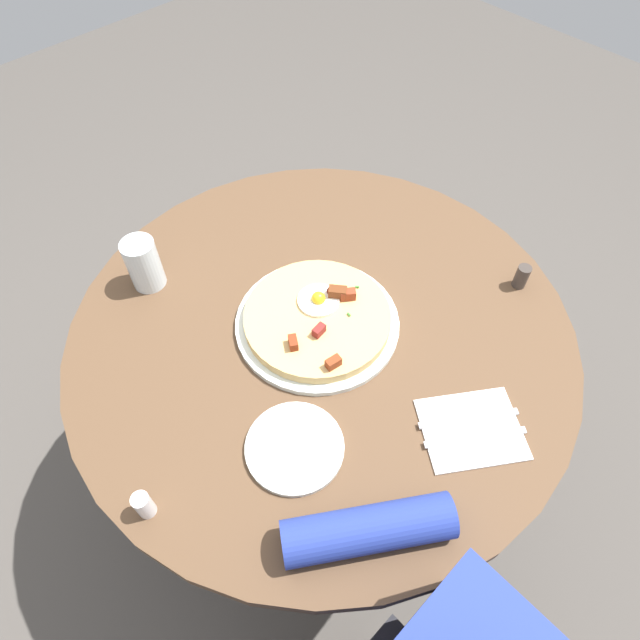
# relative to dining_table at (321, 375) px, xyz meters

# --- Properties ---
(ground_plane) EXTENTS (6.00, 6.00, 0.00)m
(ground_plane) POSITION_rel_dining_table_xyz_m (0.00, 0.00, -0.57)
(ground_plane) COLOR #4C4742
(dining_table) EXTENTS (1.00, 1.00, 0.75)m
(dining_table) POSITION_rel_dining_table_xyz_m (0.00, 0.00, 0.00)
(dining_table) COLOR brown
(dining_table) RESTS_ON ground_plane
(pizza_plate) EXTENTS (0.32, 0.32, 0.01)m
(pizza_plate) POSITION_rel_dining_table_xyz_m (0.00, 0.01, 0.18)
(pizza_plate) COLOR silver
(pizza_plate) RESTS_ON dining_table
(breakfast_pizza) EXTENTS (0.29, 0.29, 0.05)m
(breakfast_pizza) POSITION_rel_dining_table_xyz_m (0.00, 0.01, 0.20)
(breakfast_pizza) COLOR #DAB169
(breakfast_pizza) RESTS_ON pizza_plate
(bread_plate) EXTENTS (0.17, 0.17, 0.01)m
(bread_plate) POSITION_rel_dining_table_xyz_m (-0.21, -0.15, 0.18)
(bread_plate) COLOR silver
(bread_plate) RESTS_ON dining_table
(napkin) EXTENTS (0.22, 0.21, 0.00)m
(napkin) POSITION_rel_dining_table_xyz_m (0.04, -0.34, 0.18)
(napkin) COLOR white
(napkin) RESTS_ON dining_table
(fork) EXTENTS (0.15, 0.11, 0.00)m
(fork) POSITION_rel_dining_table_xyz_m (0.05, -0.32, 0.18)
(fork) COLOR silver
(fork) RESTS_ON napkin
(knife) EXTENTS (0.15, 0.11, 0.00)m
(knife) POSITION_rel_dining_table_xyz_m (0.03, -0.35, 0.18)
(knife) COLOR silver
(knife) RESTS_ON napkin
(water_glass) EXTENTS (0.07, 0.07, 0.11)m
(water_glass) POSITION_rel_dining_table_xyz_m (-0.18, 0.34, 0.23)
(water_glass) COLOR silver
(water_glass) RESTS_ON dining_table
(salt_shaker) EXTENTS (0.03, 0.03, 0.05)m
(salt_shaker) POSITION_rel_dining_table_xyz_m (-0.45, -0.07, 0.20)
(salt_shaker) COLOR white
(salt_shaker) RESTS_ON dining_table
(pepper_shaker) EXTENTS (0.03, 0.03, 0.05)m
(pepper_shaker) POSITION_rel_dining_table_xyz_m (0.38, -0.21, 0.20)
(pepper_shaker) COLOR #3F3833
(pepper_shaker) RESTS_ON dining_table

